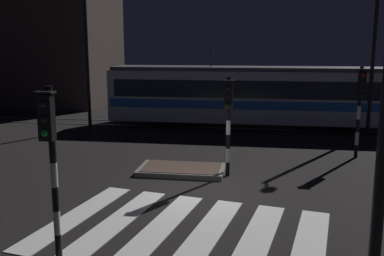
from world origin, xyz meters
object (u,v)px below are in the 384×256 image
at_px(street_lamp_trackside_left, 84,36).
at_px(tram, 254,95).
at_px(traffic_light_median_centre, 228,112).
at_px(street_lamp_trackside_right, 376,37).
at_px(traffic_light_kerb_mid_left, 50,148).
at_px(traffic_light_corner_far_right, 360,98).

relative_size(street_lamp_trackside_left, tram, 0.49).
bearing_deg(traffic_light_median_centre, street_lamp_trackside_right, 51.04).
relative_size(traffic_light_kerb_mid_left, street_lamp_trackside_right, 0.48).
xyz_separation_m(traffic_light_corner_far_right, tram, (-4.14, 6.11, -0.62)).
distance_m(traffic_light_corner_far_right, traffic_light_kerb_mid_left, 12.41).
bearing_deg(street_lamp_trackside_left, traffic_light_corner_far_right, -17.88).
distance_m(street_lamp_trackside_right, tram, 6.58).
relative_size(traffic_light_corner_far_right, street_lamp_trackside_left, 0.47).
bearing_deg(traffic_light_kerb_mid_left, street_lamp_trackside_left, 109.48).
relative_size(traffic_light_corner_far_right, street_lamp_trackside_right, 0.48).
height_order(traffic_light_corner_far_right, street_lamp_trackside_right, street_lamp_trackside_right).
relative_size(street_lamp_trackside_right, street_lamp_trackside_left, 0.98).
relative_size(traffic_light_corner_far_right, traffic_light_median_centre, 1.07).
bearing_deg(street_lamp_trackside_right, traffic_light_kerb_mid_left, -123.58).
bearing_deg(traffic_light_kerb_mid_left, traffic_light_median_centre, 64.18).
height_order(traffic_light_median_centre, street_lamp_trackside_right, street_lamp_trackside_right).
distance_m(traffic_light_corner_far_right, tram, 7.41).
bearing_deg(traffic_light_median_centre, traffic_light_kerb_mid_left, -115.82).
bearing_deg(street_lamp_trackside_right, tram, 165.27).
xyz_separation_m(traffic_light_corner_far_right, traffic_light_kerb_mid_left, (-7.90, -9.58, 0.00)).
bearing_deg(tram, traffic_light_corner_far_right, -55.88).
distance_m(street_lamp_trackside_left, tram, 9.36).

